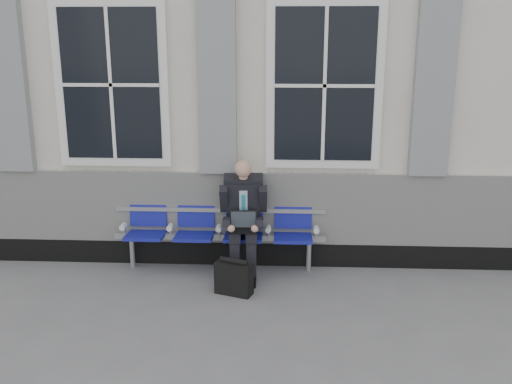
{
  "coord_description": "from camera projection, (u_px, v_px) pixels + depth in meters",
  "views": [
    {
      "loc": [
        -0.11,
        -5.28,
        2.79
      ],
      "look_at": [
        -0.42,
        0.9,
        1.11
      ],
      "focal_mm": 40.0,
      "sensor_mm": 36.0,
      "label": 1
    }
  ],
  "objects": [
    {
      "name": "ground",
      "position": [
        292.0,
        320.0,
        5.82
      ],
      "size": [
        70.0,
        70.0,
        0.0
      ],
      "primitive_type": "plane",
      "color": "slate",
      "rests_on": "ground"
    },
    {
      "name": "station_building",
      "position": [
        291.0,
        76.0,
        8.58
      ],
      "size": [
        14.4,
        4.4,
        4.49
      ],
      "color": "silver",
      "rests_on": "ground"
    },
    {
      "name": "bench",
      "position": [
        220.0,
        226.0,
        6.99
      ],
      "size": [
        2.6,
        0.47,
        0.91
      ],
      "color": "#9EA0A3",
      "rests_on": "ground"
    },
    {
      "name": "businessman",
      "position": [
        243.0,
        213.0,
        6.79
      ],
      "size": [
        0.57,
        0.77,
        1.41
      ],
      "color": "black",
      "rests_on": "ground"
    },
    {
      "name": "briefcase",
      "position": [
        234.0,
        278.0,
        6.37
      ],
      "size": [
        0.45,
        0.31,
        0.42
      ],
      "color": "black",
      "rests_on": "ground"
    }
  ]
}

